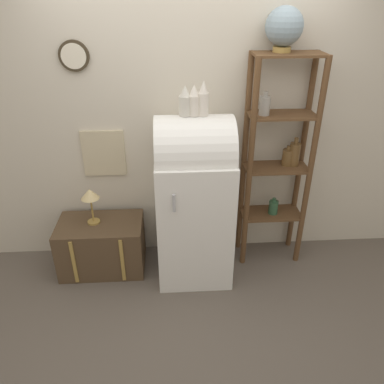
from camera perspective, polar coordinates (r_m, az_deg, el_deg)
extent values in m
plane|color=#60564C|center=(3.46, 0.50, -13.56)|extent=(12.00, 12.00, 0.00)
cube|color=beige|center=(3.28, -0.12, 11.42)|extent=(7.00, 0.05, 2.70)
cylinder|color=#382D1E|center=(3.21, -17.54, 19.17)|extent=(0.23, 0.03, 0.23)
cylinder|color=beige|center=(3.19, -17.61, 19.12)|extent=(0.19, 0.01, 0.19)
cube|color=#C6B793|center=(3.40, -13.28, 5.75)|extent=(0.37, 0.02, 0.41)
cube|color=white|center=(3.28, 0.28, -3.54)|extent=(0.63, 0.67, 1.15)
cylinder|color=white|center=(3.01, 0.31, 6.05)|extent=(0.62, 0.60, 0.60)
cylinder|color=#B7B7BC|center=(2.80, -2.76, -1.72)|extent=(0.02, 0.02, 0.15)
cube|color=brown|center=(3.57, -13.52, -7.89)|extent=(0.75, 0.46, 0.48)
cube|color=#AD8942|center=(3.44, -17.56, -10.23)|extent=(0.03, 0.01, 0.43)
cube|color=#AD8942|center=(3.36, -10.57, -10.26)|extent=(0.03, 0.01, 0.43)
cylinder|color=brown|center=(3.20, 8.74, 2.82)|extent=(0.05, 0.05, 1.89)
cylinder|color=brown|center=(3.35, 17.54, 2.96)|extent=(0.05, 0.05, 1.89)
cylinder|color=brown|center=(3.42, 7.92, 4.63)|extent=(0.05, 0.05, 1.89)
cylinder|color=brown|center=(3.56, 16.23, 4.70)|extent=(0.05, 0.05, 1.89)
cube|color=brown|center=(3.59, 11.87, -3.19)|extent=(0.55, 0.28, 0.02)
cube|color=brown|center=(3.37, 12.67, 3.66)|extent=(0.55, 0.28, 0.02)
cube|color=brown|center=(3.21, 13.57, 11.34)|extent=(0.55, 0.28, 0.02)
cube|color=brown|center=(3.11, 14.61, 19.67)|extent=(0.55, 0.28, 0.02)
cylinder|color=#9E998E|center=(3.13, 11.01, 12.79)|extent=(0.09, 0.09, 0.15)
cylinder|color=#9E998E|center=(3.10, 11.18, 14.47)|extent=(0.03, 0.03, 0.04)
cylinder|color=brown|center=(3.40, 14.38, 5.14)|extent=(0.10, 0.10, 0.14)
cylinder|color=brown|center=(3.37, 14.56, 6.52)|extent=(0.04, 0.04, 0.04)
cylinder|color=#335B3D|center=(3.55, 12.28, -2.29)|extent=(0.09, 0.09, 0.13)
cylinder|color=#335B3D|center=(3.51, 12.41, -1.18)|extent=(0.03, 0.03, 0.03)
cylinder|color=brown|center=(3.39, 15.34, 5.55)|extent=(0.09, 0.09, 0.20)
cylinder|color=brown|center=(3.35, 15.62, 7.55)|extent=(0.04, 0.04, 0.05)
cylinder|color=#AD8942|center=(3.12, 13.52, 20.39)|extent=(0.14, 0.14, 0.04)
sphere|color=#7F939E|center=(3.11, 13.88, 23.33)|extent=(0.28, 0.28, 0.28)
cylinder|color=beige|center=(2.90, -1.05, 12.98)|extent=(0.09, 0.09, 0.15)
cone|color=beige|center=(2.87, -1.07, 15.18)|extent=(0.08, 0.08, 0.08)
cylinder|color=silver|center=(2.89, 0.27, 13.02)|extent=(0.08, 0.08, 0.15)
cone|color=silver|center=(2.86, 0.27, 15.28)|extent=(0.07, 0.07, 0.08)
cylinder|color=silver|center=(2.90, 1.73, 13.21)|extent=(0.08, 0.08, 0.17)
cone|color=silver|center=(2.86, 1.77, 15.75)|extent=(0.07, 0.07, 0.09)
cylinder|color=#AD8942|center=(3.46, -14.72, -4.39)|extent=(0.11, 0.11, 0.02)
cylinder|color=#AD8942|center=(3.40, -14.98, -2.64)|extent=(0.02, 0.02, 0.23)
cone|color=#DBC184|center=(3.32, -15.32, -0.26)|extent=(0.16, 0.16, 0.09)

